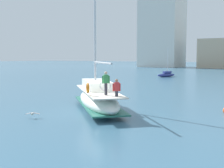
# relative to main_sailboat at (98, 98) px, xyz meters

# --- Properties ---
(ground_plane) EXTENTS (400.00, 400.00, 0.00)m
(ground_plane) POSITION_rel_main_sailboat_xyz_m (0.81, -1.17, -0.91)
(ground_plane) COLOR #38607A
(main_sailboat) EXTENTS (8.51, 8.46, 13.67)m
(main_sailboat) POSITION_rel_main_sailboat_xyz_m (0.00, 0.00, 0.00)
(main_sailboat) COLOR white
(main_sailboat) RESTS_ON ground
(moored_catamaran) EXTENTS (2.89, 4.48, 5.76)m
(moored_catamaran) POSITION_rel_main_sailboat_xyz_m (-9.00, 36.73, -0.43)
(moored_catamaran) COLOR navy
(moored_catamaran) RESTS_ON ground
(seagull) EXTENTS (0.85, 0.65, 0.17)m
(seagull) POSITION_rel_main_sailboat_xyz_m (-1.78, -4.94, -0.61)
(seagull) COLOR silver
(seagull) RESTS_ON ground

